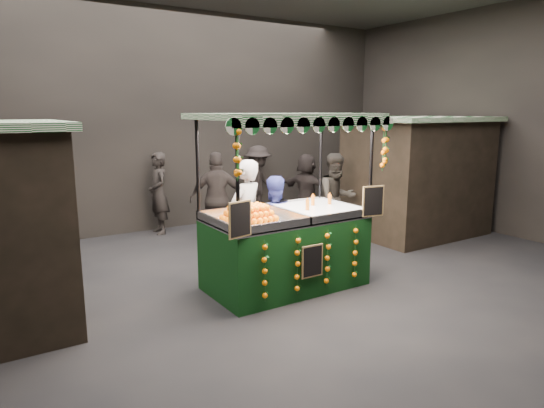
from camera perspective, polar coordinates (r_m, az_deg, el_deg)
ground at (r=7.45m, az=2.52°, el=-10.42°), size 12.00×12.00×0.00m
market_hall at (r=6.97m, az=2.77°, el=16.43°), size 12.10×10.10×5.05m
neighbour_stall_right at (r=11.14m, az=16.80°, el=3.24°), size 3.00×2.20×2.60m
juice_stall at (r=7.42m, az=1.81°, el=-3.72°), size 2.77×1.63×2.69m
vendor_grey at (r=7.99m, az=-3.15°, el=-1.66°), size 0.83×0.70×1.95m
vendor_blue at (r=8.20m, az=0.11°, el=-2.36°), size 0.89×0.74×1.65m
shopper_1 at (r=9.97m, az=7.66°, el=0.60°), size 0.98×0.80×1.88m
shopper_2 at (r=9.81m, az=-6.46°, el=0.58°), size 1.22×0.91×1.92m
shopper_3 at (r=12.10m, az=-1.67°, el=2.51°), size 1.38×1.09×1.88m
shopper_5 at (r=11.80m, az=4.13°, el=1.87°), size 0.95×1.67×1.71m
shopper_6 at (r=11.01m, az=-13.32°, el=1.25°), size 0.46×0.68×1.83m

